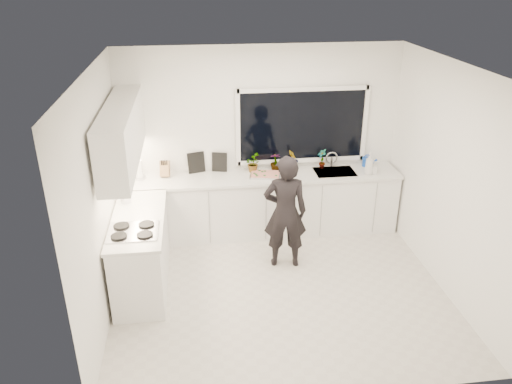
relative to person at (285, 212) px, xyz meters
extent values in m
cube|color=beige|center=(-0.16, -0.55, -0.78)|extent=(4.00, 3.50, 0.02)
cube|color=white|center=(-0.16, 1.21, 0.58)|extent=(4.00, 0.02, 2.70)
cube|color=white|center=(-2.17, -0.55, 0.58)|extent=(0.02, 3.50, 2.70)
cube|color=white|center=(1.85, -0.55, 0.58)|extent=(0.02, 3.50, 2.70)
cube|color=white|center=(-0.16, -0.55, 1.94)|extent=(4.00, 3.50, 0.02)
cube|color=black|center=(0.44, 1.17, 0.78)|extent=(1.80, 0.02, 1.00)
cube|color=white|center=(-0.16, 0.90, -0.33)|extent=(3.92, 0.58, 0.88)
cube|color=white|center=(-1.83, -0.20, -0.33)|extent=(0.58, 1.60, 0.88)
cube|color=silver|center=(-0.16, 0.89, 0.13)|extent=(3.94, 0.62, 0.04)
cube|color=silver|center=(-1.83, -0.20, 0.13)|extent=(0.62, 1.60, 0.04)
cube|color=white|center=(-1.95, 0.15, 1.08)|extent=(0.34, 2.10, 0.70)
cube|color=silver|center=(0.89, 0.90, 0.10)|extent=(0.58, 0.42, 0.14)
cylinder|color=silver|center=(0.89, 1.10, 0.26)|extent=(0.03, 0.03, 0.22)
cube|color=black|center=(-1.85, -0.55, 0.16)|extent=(0.56, 0.48, 0.03)
imported|color=black|center=(0.00, 0.00, 0.00)|extent=(0.60, 0.43, 1.54)
cube|color=silver|center=(-0.13, 0.87, 0.16)|extent=(0.48, 0.40, 0.03)
cube|color=red|center=(-0.13, 0.87, 0.18)|extent=(0.44, 0.36, 0.01)
cylinder|color=blue|center=(1.43, 1.06, 0.21)|extent=(0.18, 0.18, 0.13)
cylinder|color=white|center=(-1.90, 1.00, 0.28)|extent=(0.13, 0.13, 0.26)
cube|color=olive|center=(-1.54, 1.04, 0.26)|extent=(0.14, 0.12, 0.22)
cylinder|color=silver|center=(-2.01, 0.25, 0.23)|extent=(0.13, 0.13, 0.16)
cube|color=black|center=(-0.76, 1.14, 0.29)|extent=(0.22, 0.07, 0.28)
cube|color=black|center=(-1.10, 1.14, 0.30)|extent=(0.25, 0.09, 0.30)
imported|color=#26662D|center=(-0.30, 1.06, 0.28)|extent=(0.21, 0.24, 0.26)
imported|color=#26662D|center=(0.05, 1.06, 0.28)|extent=(0.15, 0.15, 0.26)
imported|color=#26662D|center=(0.31, 1.06, 0.30)|extent=(0.18, 0.20, 0.31)
imported|color=#26662D|center=(0.73, 1.06, 0.30)|extent=(0.13, 0.17, 0.29)
imported|color=#D8BF66|center=(1.35, 0.75, 0.31)|extent=(0.15, 0.15, 0.32)
imported|color=#D8BF66|center=(1.42, 0.75, 0.24)|extent=(0.11, 0.11, 0.19)
camera|label=1|loc=(-1.10, -5.60, 2.91)|focal=35.00mm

